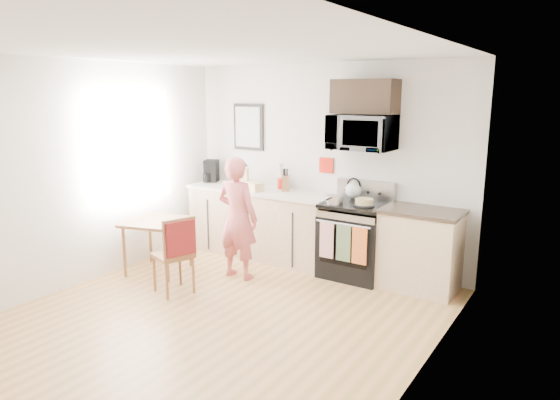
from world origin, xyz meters
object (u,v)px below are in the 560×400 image
Objects in this scene: range at (355,242)px; dining_table at (157,226)px; chair at (178,246)px; cake at (364,202)px; microwave at (362,133)px; person at (237,218)px.

range is 2.47m from dining_table.
chair reaches higher than dining_table.
microwave is at bearing 126.04° from cake.
chair is (-1.37, -1.75, -1.18)m from microwave.
person reaches higher than chair.
person reaches higher than dining_table.
range is 0.78× the size of person.
microwave is at bearing 70.80° from chair.
chair is 3.53× the size of cake.
cake reaches higher than dining_table.
cake is at bearing -31.06° from range.
dining_table is (-2.14, -1.21, 0.15)m from range.
dining_table is at bearing 169.80° from chair.
person is 1.95× the size of dining_table.
microwave is 0.99× the size of dining_table.
microwave reaches higher than dining_table.
person is at bearing -142.20° from microwave.
chair is at bearing -29.02° from dining_table.
range is 0.55m from cake.
person is at bearing 22.76° from dining_table.
microwave reaches higher than range.
dining_table is at bearing -153.54° from cake.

